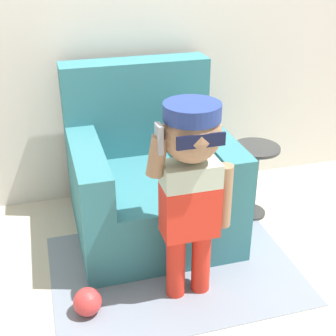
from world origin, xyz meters
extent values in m
plane|color=#BCB29E|center=(0.00, 0.00, 0.00)|extent=(10.00, 10.00, 0.00)
cube|color=silver|center=(0.00, 0.67, 1.30)|extent=(10.00, 0.05, 2.60)
cube|color=teal|center=(-0.17, 0.10, 0.20)|extent=(0.92, 0.94, 0.39)
cube|color=teal|center=(-0.17, 0.47, 0.69)|extent=(0.92, 0.20, 0.60)
cube|color=teal|center=(-0.55, -0.01, 0.51)|extent=(0.17, 0.74, 0.24)
cube|color=teal|center=(0.20, -0.01, 0.51)|extent=(0.17, 0.74, 0.24)
cylinder|color=red|center=(-0.20, -0.52, 0.18)|extent=(0.10, 0.10, 0.37)
cylinder|color=red|center=(-0.07, -0.52, 0.18)|extent=(0.10, 0.10, 0.37)
cube|color=red|center=(-0.13, -0.52, 0.50)|extent=(0.27, 0.15, 0.27)
cube|color=#B7C6B2|center=(-0.13, -0.52, 0.70)|extent=(0.27, 0.15, 0.12)
sphere|color=#997051|center=(-0.13, -0.52, 0.90)|extent=(0.27, 0.27, 0.27)
cylinder|color=navy|center=(-0.13, -0.52, 1.00)|extent=(0.26, 0.26, 0.07)
cube|color=navy|center=(-0.13, -0.40, 0.97)|extent=(0.15, 0.12, 0.01)
cube|color=#0F1433|center=(-0.13, -0.64, 0.91)|extent=(0.22, 0.01, 0.06)
cylinder|color=#997051|center=(0.04, -0.52, 0.55)|extent=(0.08, 0.08, 0.33)
cylinder|color=#997051|center=(-0.29, -0.52, 0.81)|extent=(0.11, 0.08, 0.20)
cube|color=gray|center=(-0.29, -0.54, 0.90)|extent=(0.02, 0.07, 0.13)
cylinder|color=#333333|center=(0.51, 0.09, 0.01)|extent=(0.20, 0.20, 0.02)
cylinder|color=#333333|center=(0.51, 0.09, 0.24)|extent=(0.05, 0.05, 0.47)
cylinder|color=#333333|center=(0.51, 0.09, 0.48)|extent=(0.30, 0.30, 0.02)
cube|color=gray|center=(-0.15, -0.33, 0.00)|extent=(1.34, 0.98, 0.01)
sphere|color=#D13838|center=(-0.66, -0.54, 0.07)|extent=(0.14, 0.14, 0.14)
camera|label=1|loc=(-0.76, -2.33, 1.69)|focal=50.00mm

